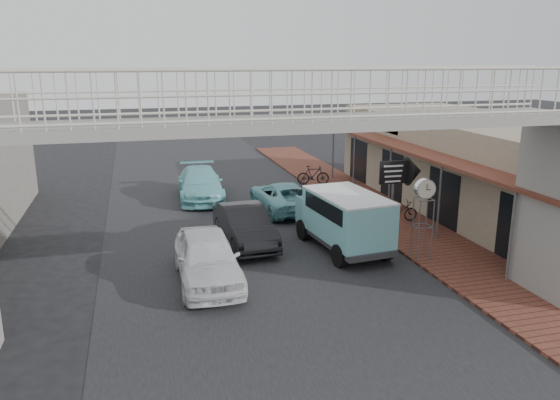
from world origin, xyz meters
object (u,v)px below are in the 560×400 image
angkot_van (344,214)px  street_clock (425,193)px  angkot_far (200,184)px  motorcycle_far (313,175)px  motorcycle_near (398,211)px  arrow_sign (412,172)px  dark_sedan (245,225)px  angkot_curb (282,197)px  white_hatchback (207,258)px

angkot_van → street_clock: street_clock is taller
angkot_far → street_clock: bearing=-56.2°
angkot_far → motorcycle_far: size_ratio=2.94×
motorcycle_near → arrow_sign: bearing=172.7°
dark_sedan → angkot_curb: size_ratio=0.93×
dark_sedan → angkot_far: 7.07m
dark_sedan → motorcycle_near: (6.52, 0.82, -0.18)m
angkot_far → motorcycle_far: (6.03, 1.03, -0.12)m
street_clock → arrow_sign: arrow_sign is taller
motorcycle_far → angkot_far: bearing=110.2°
dark_sedan → angkot_curb: dark_sedan is taller
angkot_far → angkot_van: size_ratio=1.13×
motorcycle_near → motorcycle_far: bearing=14.0°
angkot_curb → street_clock: bearing=108.7°
arrow_sign → angkot_curb: bearing=129.3°
dark_sedan → angkot_curb: 4.70m
dark_sedan → motorcycle_far: 9.65m
white_hatchback → angkot_curb: bearing=59.4°
white_hatchback → motorcycle_far: size_ratio=2.65×
angkot_van → street_clock: size_ratio=1.63×
angkot_far → motorcycle_far: 6.12m
motorcycle_near → angkot_van: bearing=130.0°
angkot_curb → motorcycle_near: size_ratio=2.81×
motorcycle_near → arrow_sign: size_ratio=0.56×
arrow_sign → street_clock: bearing=-108.9°
angkot_far → arrow_sign: 10.50m
white_hatchback → angkot_van: bearing=17.9°
white_hatchback → angkot_curb: size_ratio=0.98×
dark_sedan → angkot_van: size_ratio=0.96×
angkot_far → angkot_van: bearing=-62.0°
angkot_far → street_clock: 12.01m
white_hatchback → motorcycle_far: bearing=58.3°
angkot_far → white_hatchback: bearing=-92.5°
angkot_far → motorcycle_far: angkot_far is taller
motorcycle_near → angkot_curb: bearing=56.2°
white_hatchback → street_clock: street_clock is taller
white_hatchback → motorcycle_near: white_hatchback is taller
motorcycle_near → street_clock: bearing=167.6°
angkot_curb → angkot_van: angkot_van is taller
dark_sedan → motorcycle_far: (5.30, 8.07, -0.09)m
white_hatchback → arrow_sign: 8.53m
street_clock → arrow_sign: bearing=74.4°
angkot_van → motorcycle_near: size_ratio=2.72×
angkot_far → street_clock: (6.03, -10.26, 1.63)m
angkot_far → dark_sedan: bearing=-80.7°
white_hatchback → arrow_sign: size_ratio=1.54×
angkot_van → motorcycle_far: angkot_van is taller
motorcycle_near → motorcycle_far: 7.35m
white_hatchback → arrow_sign: arrow_sign is taller
motorcycle_near → motorcycle_far: (-1.22, 7.24, 0.08)m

